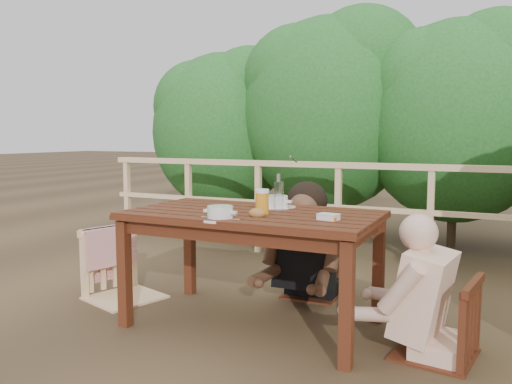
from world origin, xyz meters
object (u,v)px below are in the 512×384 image
at_px(chair_left, 123,234).
at_px(bread_roll, 257,213).
at_px(diner_right, 444,242).
at_px(butter_tub, 328,218).
at_px(soup_far, 276,202).
at_px(bottle, 279,194).
at_px(table, 253,269).
at_px(beer_glass, 262,203).
at_px(soup_near, 220,213).
at_px(chair_far, 313,243).
at_px(woman, 314,208).
at_px(chair_right, 437,280).

xyz_separation_m(chair_left, bread_roll, (1.26, -0.23, 0.28)).
height_order(diner_right, butter_tub, diner_right).
distance_m(soup_far, butter_tub, 0.65).
relative_size(chair_left, bottle, 3.86).
height_order(table, butter_tub, butter_tub).
xyz_separation_m(bread_roll, beer_glass, (-0.01, 0.10, 0.05)).
xyz_separation_m(soup_near, bread_roll, (0.18, 0.16, -0.01)).
bearing_deg(soup_far, table, -99.76).
distance_m(chair_far, woman, 0.28).
distance_m(diner_right, butter_tub, 0.67).
bearing_deg(chair_far, bread_roll, -93.61).
height_order(table, bottle, bottle).
bearing_deg(beer_glass, chair_far, 86.09).
distance_m(diner_right, bottle, 1.08).
distance_m(chair_far, soup_near, 1.18).
xyz_separation_m(table, butter_tub, (0.56, -0.12, 0.41)).
xyz_separation_m(chair_left, beer_glass, (1.25, -0.13, 0.33)).
relative_size(woman, bread_roll, 12.55).
bearing_deg(table, butter_tub, -11.62).
relative_size(chair_left, chair_right, 1.14).
distance_m(table, diner_right, 1.25).
xyz_separation_m(table, beer_glass, (0.10, -0.07, 0.47)).
distance_m(woman, bread_roll, 0.97).
relative_size(soup_near, butter_tub, 2.16).
bearing_deg(woman, chair_far, 89.08).
bearing_deg(diner_right, chair_right, 98.25).
distance_m(chair_left, bread_roll, 1.31).
xyz_separation_m(diner_right, bottle, (-1.06, 0.09, 0.21)).
bearing_deg(beer_glass, woman, 86.18).
bearing_deg(chair_far, diner_right, -37.50).
height_order(chair_right, woman, woman).
relative_size(table, soup_near, 6.15).
bearing_deg(table, bottle, 29.68).
relative_size(soup_far, butter_tub, 2.30).
height_order(chair_left, bread_roll, chair_left).
bearing_deg(bread_roll, woman, 87.36).
bearing_deg(diner_right, bottle, 93.29).
xyz_separation_m(chair_left, chair_far, (1.31, 0.72, -0.09)).
bearing_deg(soup_near, soup_far, 79.24).
relative_size(woman, bottle, 5.30).
relative_size(bottle, butter_tub, 2.16).
relative_size(soup_near, bread_roll, 2.37).
height_order(chair_far, bread_roll, chair_far).
height_order(table, beer_glass, beer_glass).
bearing_deg(butter_tub, chair_left, -175.07).
relative_size(chair_far, woman, 0.61).
xyz_separation_m(woman, bread_roll, (-0.04, -0.96, 0.09)).
bearing_deg(soup_near, diner_right, 13.99).
distance_m(chair_left, butter_tub, 1.74).
distance_m(soup_far, bread_roll, 0.45).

